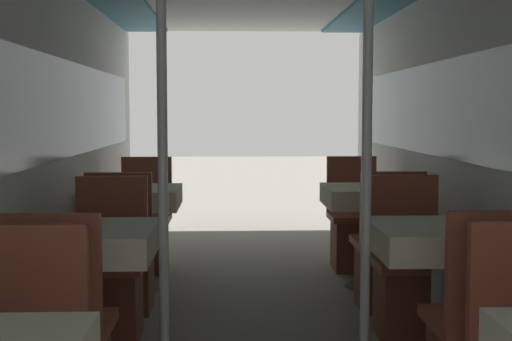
# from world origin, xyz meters

# --- Properties ---
(wall_left) EXTENTS (0.05, 8.42, 2.17)m
(wall_left) POSITION_xyz_m (-1.28, 2.81, 1.12)
(wall_left) COLOR silver
(wall_left) RESTS_ON ground_plane
(wall_right) EXTENTS (0.05, 8.42, 2.17)m
(wall_right) POSITION_xyz_m (1.28, 2.81, 1.12)
(wall_right) COLOR silver
(wall_right) RESTS_ON ground_plane
(dining_table_left_1) EXTENTS (0.66, 0.66, 0.76)m
(dining_table_left_1) POSITION_xyz_m (-0.87, 2.61, 0.66)
(dining_table_left_1) COLOR #4C4C51
(dining_table_left_1) RESTS_ON ground_plane
(chair_left_far_1) EXTENTS (0.42, 0.42, 0.94)m
(chair_left_far_1) POSITION_xyz_m (-0.87, 3.22, 0.29)
(chair_left_far_1) COLOR brown
(chair_left_far_1) RESTS_ON ground_plane
(support_pole_left_1) EXTENTS (0.05, 0.05, 2.17)m
(support_pole_left_1) POSITION_xyz_m (-0.50, 2.61, 1.08)
(support_pole_left_1) COLOR silver
(support_pole_left_1) RESTS_ON ground_plane
(dining_table_left_2) EXTENTS (0.66, 0.66, 0.76)m
(dining_table_left_2) POSITION_xyz_m (-0.87, 4.42, 0.66)
(dining_table_left_2) COLOR #4C4C51
(dining_table_left_2) RESTS_ON ground_plane
(chair_left_near_2) EXTENTS (0.42, 0.42, 0.94)m
(chair_left_near_2) POSITION_xyz_m (-0.87, 3.81, 0.29)
(chair_left_near_2) COLOR brown
(chair_left_near_2) RESTS_ON ground_plane
(chair_left_far_2) EXTENTS (0.42, 0.42, 0.94)m
(chair_left_far_2) POSITION_xyz_m (-0.87, 5.03, 0.29)
(chair_left_far_2) COLOR brown
(chair_left_far_2) RESTS_ON ground_plane
(dining_table_right_1) EXTENTS (0.66, 0.66, 0.76)m
(dining_table_right_1) POSITION_xyz_m (0.87, 2.61, 0.66)
(dining_table_right_1) COLOR #4C4C51
(dining_table_right_1) RESTS_ON ground_plane
(chair_right_far_1) EXTENTS (0.42, 0.42, 0.94)m
(chair_right_far_1) POSITION_xyz_m (0.87, 3.22, 0.29)
(chair_right_far_1) COLOR brown
(chair_right_far_1) RESTS_ON ground_plane
(support_pole_right_1) EXTENTS (0.05, 0.05, 2.17)m
(support_pole_right_1) POSITION_xyz_m (0.50, 2.61, 1.08)
(support_pole_right_1) COLOR silver
(support_pole_right_1) RESTS_ON ground_plane
(dining_table_right_2) EXTENTS (0.66, 0.66, 0.76)m
(dining_table_right_2) POSITION_xyz_m (0.87, 4.42, 0.66)
(dining_table_right_2) COLOR #4C4C51
(dining_table_right_2) RESTS_ON ground_plane
(chair_right_near_2) EXTENTS (0.42, 0.42, 0.94)m
(chair_right_near_2) POSITION_xyz_m (0.87, 3.81, 0.29)
(chair_right_near_2) COLOR brown
(chair_right_near_2) RESTS_ON ground_plane
(chair_right_far_2) EXTENTS (0.42, 0.42, 0.94)m
(chair_right_far_2) POSITION_xyz_m (0.87, 5.03, 0.29)
(chair_right_far_2) COLOR brown
(chair_right_far_2) RESTS_ON ground_plane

